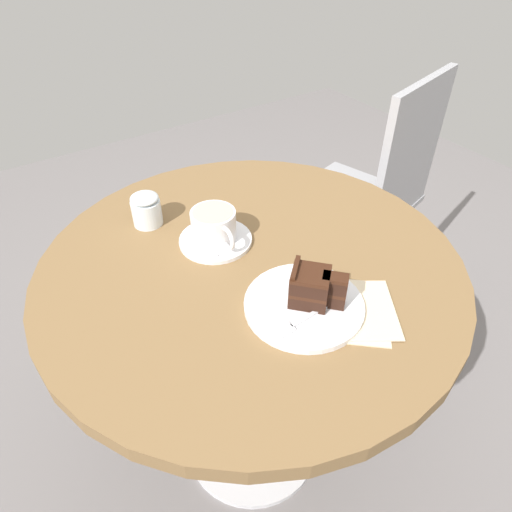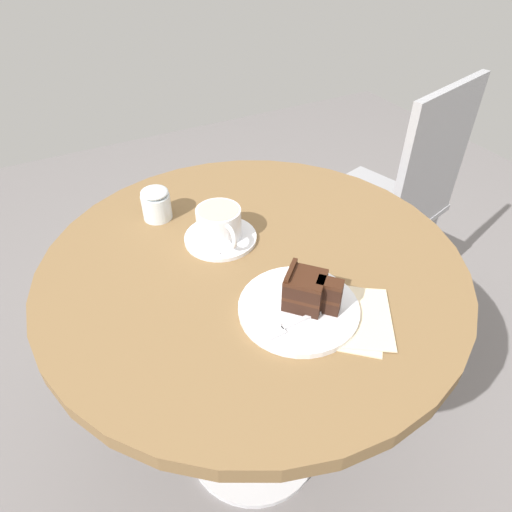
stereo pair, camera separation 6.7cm
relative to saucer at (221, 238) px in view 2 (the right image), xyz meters
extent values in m
cube|color=slate|center=(0.09, 0.03, -0.72)|extent=(4.40, 4.40, 0.01)
cylinder|color=brown|center=(0.09, 0.03, -0.02)|extent=(0.86, 0.86, 0.03)
cylinder|color=silver|center=(0.09, 0.03, -0.37)|extent=(0.07, 0.07, 0.66)
cylinder|color=silver|center=(0.09, 0.03, -0.71)|extent=(0.39, 0.39, 0.02)
cylinder|color=white|center=(0.00, 0.00, 0.00)|extent=(0.15, 0.15, 0.01)
cylinder|color=white|center=(0.00, 0.00, 0.04)|extent=(0.09, 0.09, 0.06)
cylinder|color=beige|center=(0.00, 0.00, 0.07)|extent=(0.08, 0.08, 0.00)
torus|color=white|center=(0.05, 0.00, 0.04)|extent=(0.05, 0.01, 0.05)
cube|color=silver|center=(0.01, -0.04, 0.01)|extent=(0.08, 0.04, 0.00)
ellipsoid|color=silver|center=(-0.03, -0.06, 0.01)|extent=(0.02, 0.02, 0.00)
cylinder|color=white|center=(0.26, 0.04, 0.00)|extent=(0.21, 0.21, 0.01)
cube|color=black|center=(0.26, 0.05, 0.02)|extent=(0.09, 0.09, 0.03)
cube|color=black|center=(0.29, 0.07, 0.02)|extent=(0.05, 0.05, 0.03)
cube|color=#381C0F|center=(0.26, 0.05, 0.04)|extent=(0.09, 0.09, 0.01)
cube|color=#381C0F|center=(0.29, 0.07, 0.04)|extent=(0.05, 0.05, 0.01)
cube|color=black|center=(0.26, 0.05, 0.05)|extent=(0.09, 0.09, 0.03)
cube|color=black|center=(0.29, 0.07, 0.05)|extent=(0.05, 0.05, 0.03)
cube|color=#381C0F|center=(0.26, 0.05, 0.07)|extent=(0.09, 0.09, 0.01)
cube|color=#381C0F|center=(0.29, 0.07, 0.07)|extent=(0.05, 0.05, 0.01)
cube|color=#381C0F|center=(0.23, 0.03, 0.04)|extent=(0.05, 0.05, 0.07)
cube|color=silver|center=(0.29, 0.04, 0.01)|extent=(0.01, 0.11, 0.00)
cube|color=silver|center=(0.29, -0.04, 0.01)|extent=(0.02, 0.04, 0.00)
cube|color=beige|center=(0.30, 0.09, 0.00)|extent=(0.23, 0.23, 0.00)
cube|color=beige|center=(0.31, 0.10, 0.00)|extent=(0.20, 0.20, 0.00)
cylinder|color=#9E9EA3|center=(-0.47, 0.80, -0.51)|extent=(0.02, 0.02, 0.42)
cylinder|color=#9E9EA3|center=(-0.38, 0.49, -0.51)|extent=(0.02, 0.02, 0.42)
cylinder|color=#9E9EA3|center=(-0.16, 0.88, -0.51)|extent=(0.02, 0.02, 0.42)
cylinder|color=#9E9EA3|center=(-0.07, 0.57, -0.51)|extent=(0.02, 0.02, 0.42)
cube|color=#9E9EA3|center=(-0.27, 0.68, -0.28)|extent=(0.47, 0.47, 0.02)
cube|color=#9E9EA3|center=(-0.10, 0.73, -0.05)|extent=(0.12, 0.35, 0.45)
cylinder|color=silver|center=(-0.14, -0.09, 0.02)|extent=(0.06, 0.06, 0.06)
ellipsoid|color=silver|center=(-0.14, -0.09, 0.06)|extent=(0.06, 0.06, 0.02)
camera|label=1|loc=(0.68, -0.35, 0.59)|focal=32.00mm
camera|label=2|loc=(0.72, -0.30, 0.59)|focal=32.00mm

